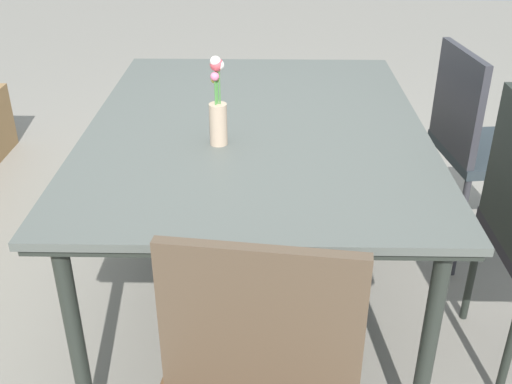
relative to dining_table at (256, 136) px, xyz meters
name	(u,v)px	position (x,y,z in m)	size (l,w,h in m)	color
ground_plane	(253,299)	(-0.06, 0.01, -0.69)	(12.00, 12.00, 0.00)	gray
dining_table	(256,136)	(0.00, 0.00, 0.00)	(1.56, 1.17, 0.74)	#4C514C
chair_near_right	(481,140)	(0.34, -0.93, -0.16)	(0.48, 0.48, 0.91)	#262F34
flower_vase	(218,108)	(-0.18, 0.12, 0.17)	(0.06, 0.06, 0.29)	tan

